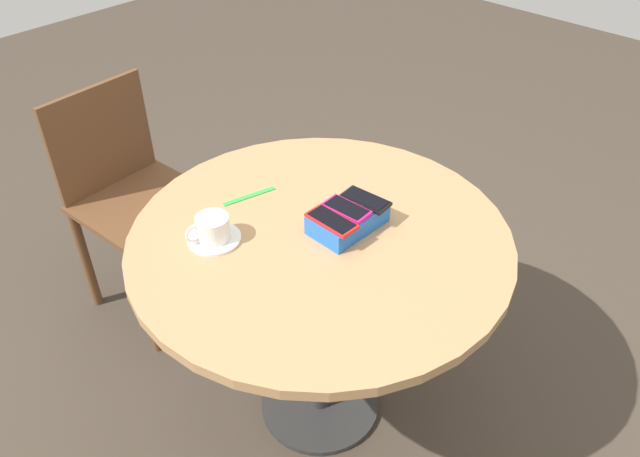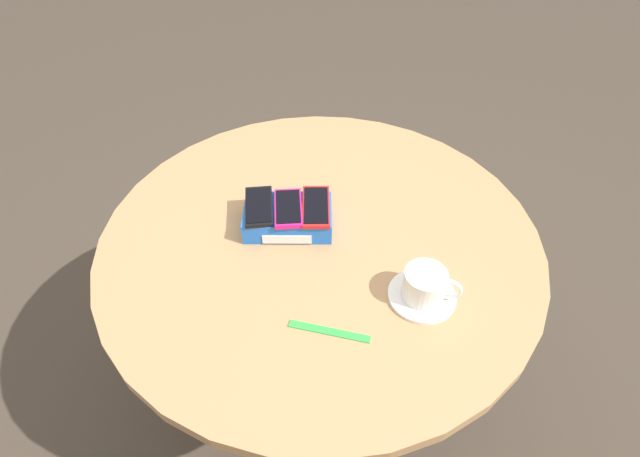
{
  "view_description": "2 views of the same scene",
  "coord_description": "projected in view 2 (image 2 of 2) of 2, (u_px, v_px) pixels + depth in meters",
  "views": [
    {
      "loc": [
        0.94,
        0.88,
        1.77
      ],
      "look_at": [
        0.0,
        0.0,
        0.75
      ],
      "focal_mm": 35.0,
      "sensor_mm": 36.0,
      "label": 1
    },
    {
      "loc": [
        -0.02,
        -0.82,
        1.56
      ],
      "look_at": [
        0.0,
        0.0,
        0.75
      ],
      "focal_mm": 28.0,
      "sensor_mm": 36.0,
      "label": 2
    }
  ],
  "objects": [
    {
      "name": "ground_plane",
      "position": [
        320.0,
        388.0,
        1.67
      ],
      "size": [
        8.0,
        8.0,
        0.0
      ],
      "primitive_type": "plane",
      "color": "#42382D"
    },
    {
      "name": "round_table",
      "position": [
        320.0,
        264.0,
        1.23
      ],
      "size": [
        1.02,
        1.02,
        0.73
      ],
      "color": "#2D2D2D",
      "rests_on": "ground_plane"
    },
    {
      "name": "phone_box",
      "position": [
        288.0,
        217.0,
        1.16
      ],
      "size": [
        0.21,
        0.13,
        0.05
      ],
      "color": "blue",
      "rests_on": "round_table"
    },
    {
      "name": "phone_black",
      "position": [
        259.0,
        206.0,
        1.14
      ],
      "size": [
        0.07,
        0.14,
        0.01
      ],
      "color": "black",
      "rests_on": "phone_box"
    },
    {
      "name": "phone_magenta",
      "position": [
        288.0,
        208.0,
        1.14
      ],
      "size": [
        0.07,
        0.13,
        0.01
      ],
      "color": "#D11975",
      "rests_on": "phone_box"
    },
    {
      "name": "phone_red",
      "position": [
        316.0,
        206.0,
        1.14
      ],
      "size": [
        0.06,
        0.14,
        0.01
      ],
      "color": "red",
      "rests_on": "phone_box"
    },
    {
      "name": "saucer",
      "position": [
        422.0,
        296.0,
        1.03
      ],
      "size": [
        0.14,
        0.14,
        0.01
      ],
      "primitive_type": "cylinder",
      "color": "white",
      "rests_on": "round_table"
    },
    {
      "name": "coffee_cup",
      "position": [
        426.0,
        284.0,
        1.0
      ],
      "size": [
        0.12,
        0.09,
        0.07
      ],
      "color": "white",
      "rests_on": "saucer"
    },
    {
      "name": "lanyard_strap",
      "position": [
        329.0,
        331.0,
        0.97
      ],
      "size": [
        0.16,
        0.06,
        0.0
      ],
      "primitive_type": "cube",
      "rotation": [
        0.0,
        0.0,
        -0.27
      ],
      "color": "green",
      "rests_on": "round_table"
    }
  ]
}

